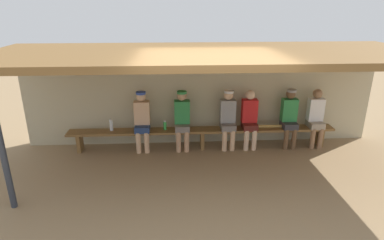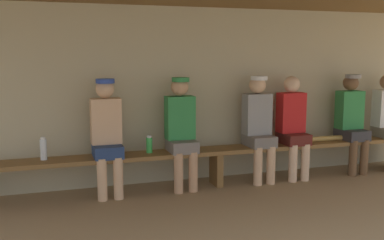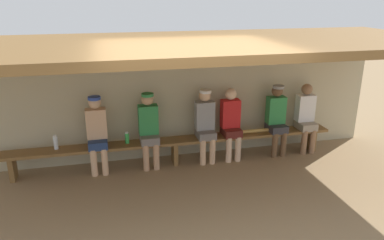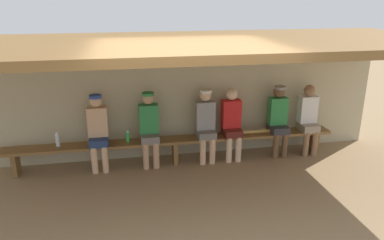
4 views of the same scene
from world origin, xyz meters
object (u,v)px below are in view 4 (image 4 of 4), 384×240
object	(u,v)px
player_near_post	(149,126)
player_rightmost	(232,121)
player_in_blue	(206,122)
bench	(175,143)
baseball_bat	(260,131)
water_bottle_clear	(128,136)
player_shirtless_tan	(278,118)
water_bottle_blue	(58,139)
player_leftmost	(98,129)
player_with_sunglasses	(308,116)

from	to	relation	value
player_near_post	player_rightmost	world-z (taller)	player_near_post
player_in_blue	bench	bearing A→B (deg)	-179.64
player_near_post	baseball_bat	xyz separation A→B (m)	(2.08, -0.00, -0.25)
water_bottle_clear	baseball_bat	size ratio (longest dim) A/B	0.25
player_in_blue	player_rightmost	world-z (taller)	player_in_blue
player_shirtless_tan	player_rightmost	bearing A→B (deg)	-179.97
player_rightmost	water_bottle_blue	xyz separation A→B (m)	(-3.10, 0.04, -0.15)
player_shirtless_tan	player_in_blue	xyz separation A→B (m)	(-1.40, 0.00, 0.00)
baseball_bat	water_bottle_clear	bearing A→B (deg)	-179.89
player_leftmost	player_rightmost	world-z (taller)	player_leftmost
player_near_post	water_bottle_blue	xyz separation A→B (m)	(-1.58, 0.04, -0.16)
player_rightmost	baseball_bat	world-z (taller)	player_rightmost
water_bottle_clear	player_shirtless_tan	bearing A→B (deg)	-0.63
player_leftmost	baseball_bat	world-z (taller)	player_leftmost
player_leftmost	water_bottle_clear	distance (m)	0.53
player_in_blue	water_bottle_clear	xyz separation A→B (m)	(-1.41, 0.03, -0.19)
baseball_bat	player_near_post	bearing A→B (deg)	-179.18
player_shirtless_tan	water_bottle_clear	xyz separation A→B (m)	(-2.82, 0.03, -0.19)
player_shirtless_tan	player_with_sunglasses	distance (m)	0.61
player_in_blue	baseball_bat	world-z (taller)	player_in_blue
player_leftmost	player_rightmost	size ratio (longest dim) A/B	1.01
baseball_bat	player_leftmost	bearing A→B (deg)	-179.16
water_bottle_clear	baseball_bat	world-z (taller)	water_bottle_clear
player_rightmost	water_bottle_clear	size ratio (longest dim) A/B	6.52
player_with_sunglasses	player_shirtless_tan	bearing A→B (deg)	179.95
player_near_post	player_in_blue	distance (m)	1.03
player_in_blue	baseball_bat	size ratio (longest dim) A/B	1.61
player_in_blue	player_rightmost	distance (m)	0.49
baseball_bat	player_shirtless_tan	bearing A→B (deg)	1.50
player_with_sunglasses	baseball_bat	distance (m)	0.99
player_leftmost	player_with_sunglasses	distance (m)	3.93
water_bottle_clear	bench	bearing A→B (deg)	-2.37
player_in_blue	water_bottle_blue	xyz separation A→B (m)	(-2.61, 0.04, -0.16)
player_with_sunglasses	baseball_bat	bearing A→B (deg)	-179.82
player_near_post	player_with_sunglasses	bearing A→B (deg)	-0.01
player_near_post	player_in_blue	xyz separation A→B (m)	(1.03, 0.00, 0.00)
bench	water_bottle_blue	size ratio (longest dim) A/B	23.54
water_bottle_clear	baseball_bat	xyz separation A→B (m)	(2.47, -0.03, -0.06)
player_with_sunglasses	player_rightmost	bearing A→B (deg)	180.00
player_rightmost	baseball_bat	size ratio (longest dim) A/B	1.60
water_bottle_clear	player_rightmost	bearing A→B (deg)	-0.95
player_near_post	player_rightmost	distance (m)	1.52
player_shirtless_tan	player_leftmost	bearing A→B (deg)	180.00
player_near_post	player_rightmost	bearing A→B (deg)	-0.02
player_rightmost	baseball_bat	distance (m)	0.61
bench	player_in_blue	size ratio (longest dim) A/B	4.46
player_shirtless_tan	player_leftmost	xyz separation A→B (m)	(-3.32, 0.00, 0.00)
player_leftmost	player_with_sunglasses	size ratio (longest dim) A/B	1.01
player_near_post	water_bottle_blue	bearing A→B (deg)	178.44
player_with_sunglasses	water_bottle_clear	distance (m)	3.43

